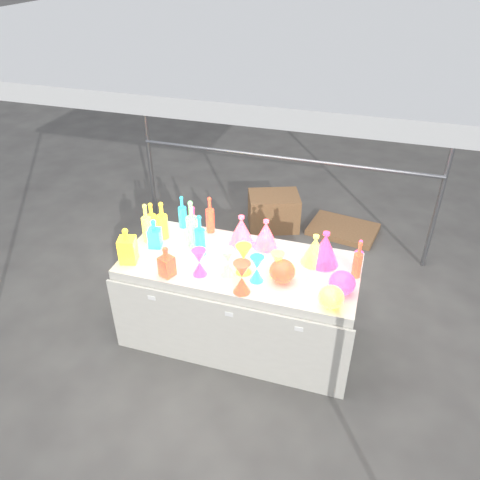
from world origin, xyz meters
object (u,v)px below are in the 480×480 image
(display_table, at_px, (240,300))
(cardboard_box_closed, at_px, (274,211))
(bottle_0, at_px, (152,220))
(decanter_0, at_px, (127,245))
(hourglass_0, at_px, (242,278))
(lampshade_0, at_px, (266,234))

(display_table, relative_size, cardboard_box_closed, 3.29)
(display_table, relative_size, bottle_0, 5.99)
(bottle_0, xyz_separation_m, decanter_0, (-0.02, -0.38, -0.01))
(bottle_0, distance_m, decanter_0, 0.38)
(hourglass_0, bearing_deg, lampshade_0, 88.61)
(display_table, distance_m, hourglass_0, 0.61)
(bottle_0, bearing_deg, cardboard_box_closed, 68.55)
(bottle_0, relative_size, decanter_0, 1.05)
(display_table, height_order, hourglass_0, hourglass_0)
(hourglass_0, bearing_deg, cardboard_box_closed, 97.17)
(display_table, xyz_separation_m, decanter_0, (-0.81, -0.23, 0.52))
(cardboard_box_closed, distance_m, decanter_0, 2.24)
(hourglass_0, bearing_deg, display_table, 109.72)
(cardboard_box_closed, distance_m, bottle_0, 1.90)
(hourglass_0, relative_size, lampshade_0, 1.01)
(display_table, distance_m, lampshade_0, 0.58)
(display_table, height_order, decanter_0, decanter_0)
(bottle_0, bearing_deg, decanter_0, -92.55)
(display_table, xyz_separation_m, cardboard_box_closed, (-0.15, 1.80, -0.17))
(hourglass_0, bearing_deg, decanter_0, 174.03)
(decanter_0, xyz_separation_m, lampshade_0, (0.94, 0.50, -0.02))
(lampshade_0, bearing_deg, bottle_0, -164.73)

